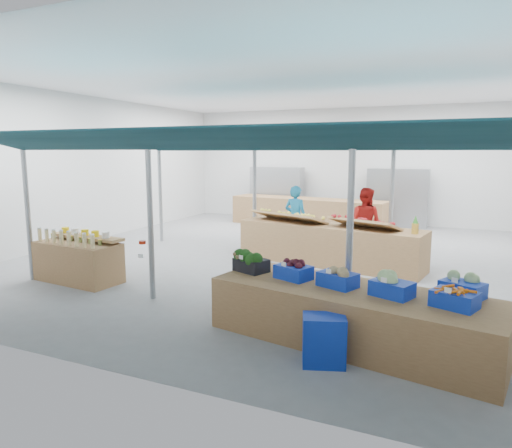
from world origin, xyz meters
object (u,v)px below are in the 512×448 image
Objects in this scene: veg_counter at (351,316)px; vendor_left at (296,218)px; vendor_right at (364,222)px; bottle_shelf at (80,260)px; crate_stack at (324,340)px; fruit_counter at (329,245)px.

veg_counter is 5.96m from vendor_left.
bottle_shelf is at bearing 52.76° from vendor_right.
crate_stack is at bearing -10.87° from bottle_shelf.
vendor_right is at bearing 48.32° from bottle_shelf.
veg_counter is 2.24× the size of vendor_left.
vendor_left is (-2.63, 5.33, 0.49)m from veg_counter.
veg_counter is at bearing 126.16° from vendor_left.
bottle_shelf is 6.64m from vendor_right.
vendor_right is (1.80, -0.00, 0.00)m from vendor_left.
veg_counter is 5.41m from vendor_right.
bottle_shelf is at bearing -131.42° from fruit_counter.
vendor_left is 1.00× the size of vendor_right.
fruit_counter is 5.19m from crate_stack.
bottle_shelf is at bearing -177.56° from veg_counter.
veg_counter is 6.24× the size of crate_stack.
fruit_counter is at bearing 147.38° from vendor_left.
vendor_left reaches higher than veg_counter.
crate_stack is 6.19m from vendor_right.
fruit_counter is at bearing 44.13° from bottle_shelf.
fruit_counter is 1.32m from vendor_right.
veg_counter is (5.69, -0.82, -0.06)m from bottle_shelf.
crate_stack is 0.36× the size of vendor_left.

